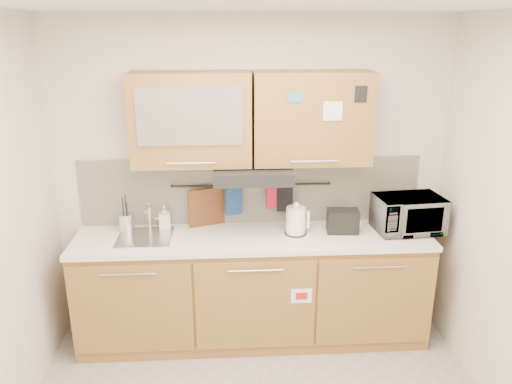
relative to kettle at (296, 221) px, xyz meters
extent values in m
plane|color=white|center=(-0.34, -1.21, 1.57)|extent=(3.20, 3.20, 0.00)
plane|color=silver|center=(-0.34, 0.29, 0.27)|extent=(3.20, 0.00, 3.20)
cube|color=#AB803C|center=(-0.34, -0.01, -0.59)|extent=(2.80, 0.60, 0.88)
cube|color=black|center=(-0.34, -0.01, -0.98)|extent=(2.80, 0.54, 0.10)
cube|color=#A37A3A|center=(-1.27, -0.32, -0.56)|extent=(0.91, 0.02, 0.74)
cylinder|color=silver|center=(-1.27, -0.34, -0.25)|extent=(0.41, 0.01, 0.01)
cube|color=#A37A3A|center=(-0.34, -0.32, -0.56)|extent=(0.91, 0.02, 0.74)
cylinder|color=silver|center=(-0.34, -0.34, -0.25)|extent=(0.41, 0.01, 0.01)
cube|color=#A37A3A|center=(0.59, -0.32, -0.56)|extent=(0.91, 0.02, 0.74)
cylinder|color=silver|center=(0.59, -0.34, -0.25)|extent=(0.41, 0.01, 0.01)
cube|color=white|center=(-0.34, -0.02, -0.13)|extent=(2.82, 0.62, 0.04)
cube|color=silver|center=(-0.34, 0.28, 0.17)|extent=(2.80, 0.02, 0.56)
cube|color=#AB803C|center=(-0.80, 0.12, 0.80)|extent=(0.90, 0.35, 0.70)
cube|color=silver|center=(-0.80, -0.07, 0.85)|extent=(0.76, 0.02, 0.42)
cube|color=#A37A3A|center=(0.12, 0.12, 0.80)|extent=(0.90, 0.35, 0.70)
cube|color=white|center=(0.24, -0.06, 0.88)|extent=(0.14, 0.00, 0.14)
cube|color=black|center=(-0.34, 0.04, 0.39)|extent=(0.60, 0.46, 0.10)
cube|color=silver|center=(-1.19, -0.01, -0.11)|extent=(0.42, 0.40, 0.03)
cylinder|color=silver|center=(-1.17, 0.15, 0.01)|extent=(0.03, 0.03, 0.24)
cylinder|color=silver|center=(-1.17, 0.07, 0.11)|extent=(0.02, 0.18, 0.02)
cylinder|color=black|center=(-0.34, 0.24, 0.23)|extent=(1.30, 0.02, 0.02)
cylinder|color=silver|center=(-1.35, 0.13, -0.03)|extent=(0.15, 0.15, 0.15)
cylinder|color=black|center=(-1.37, 0.14, 0.04)|extent=(0.01, 0.01, 0.29)
cylinder|color=black|center=(-1.34, 0.12, 0.02)|extent=(0.01, 0.01, 0.26)
cylinder|color=black|center=(-1.35, 0.15, 0.05)|extent=(0.01, 0.01, 0.31)
cylinder|color=black|center=(-1.37, 0.11, 0.01)|extent=(0.01, 0.01, 0.22)
cylinder|color=white|center=(0.00, 0.00, 0.00)|extent=(0.16, 0.16, 0.22)
sphere|color=white|center=(0.00, 0.00, 0.14)|extent=(0.05, 0.05, 0.05)
cube|color=white|center=(0.10, 0.00, 0.02)|extent=(0.02, 0.03, 0.14)
cylinder|color=black|center=(0.00, 0.00, -0.10)|extent=(0.17, 0.17, 0.01)
cube|color=black|center=(0.38, 0.02, -0.01)|extent=(0.26, 0.17, 0.19)
cube|color=black|center=(0.34, 0.02, 0.07)|extent=(0.08, 0.11, 0.01)
cube|color=black|center=(0.42, 0.01, 0.07)|extent=(0.08, 0.11, 0.01)
imported|color=#999999|center=(0.91, 0.01, 0.04)|extent=(0.56, 0.40, 0.29)
imported|color=#999999|center=(-1.05, 0.17, -0.01)|extent=(0.10, 0.10, 0.20)
cube|color=brown|center=(-0.71, 0.23, 0.03)|extent=(0.29, 0.12, 0.37)
cube|color=navy|center=(-0.49, 0.23, 0.10)|extent=(0.14, 0.07, 0.23)
cube|color=black|center=(-0.06, 0.23, 0.11)|extent=(0.14, 0.05, 0.21)
cube|color=red|center=(-0.15, 0.23, 0.13)|extent=(0.14, 0.05, 0.17)
camera|label=1|loc=(-0.54, -3.65, 1.46)|focal=35.00mm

